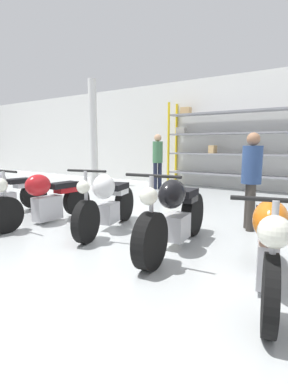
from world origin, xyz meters
name	(u,v)px	position (x,y,z in m)	size (l,w,h in m)	color
ground_plane	(128,243)	(0.00, 0.00, 0.00)	(30.00, 30.00, 0.00)	#B2B7B7
back_wall	(254,132)	(0.00, 6.39, 1.80)	(30.00, 0.08, 3.60)	white
shelving_rack	(239,143)	(-0.35, 6.03, 1.47)	(4.95, 0.63, 2.83)	yellow
support_pillar	(93,133)	(-4.83, 4.30, 1.80)	(0.28, 0.28, 3.60)	silver
motorcycle_silver	(2,192)	(-3.27, 0.00, 0.45)	(0.72, 1.99, 1.02)	black
motorcycle_red	(44,199)	(-1.94, 0.02, 0.45)	(0.64, 2.11, 1.02)	black
motorcycle_white	(107,202)	(-0.69, 0.33, 0.48)	(0.80, 1.99, 1.06)	black
motorcycle_black	(175,215)	(0.67, 0.15, 0.48)	(0.68, 2.18, 1.09)	black
motorcycle_orange	(268,243)	(1.99, -0.39, 0.49)	(0.78, 2.05, 1.04)	black
person_browsing	(158,157)	(-2.53, 4.81, 1.03)	(0.42, 0.42, 1.75)	#1E2338
person_near_rack	(251,174)	(1.23, 1.72, 0.94)	(0.43, 0.43, 1.61)	#38332D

